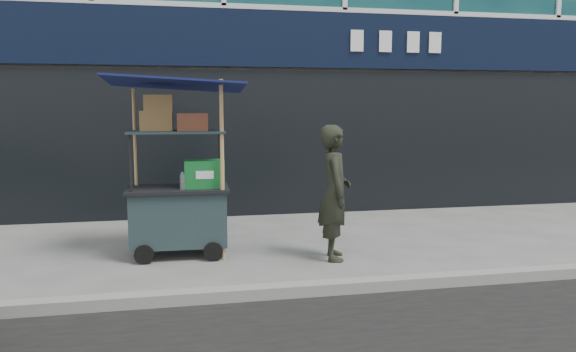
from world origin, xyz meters
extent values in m
plane|color=#60605C|center=(0.00, 0.00, 0.00)|extent=(80.00, 80.00, 0.00)
cube|color=gray|center=(0.00, -0.20, 0.06)|extent=(80.00, 0.18, 0.12)
cube|color=black|center=(0.00, 3.86, 2.90)|extent=(15.68, 0.06, 0.90)
cube|color=black|center=(0.00, 3.90, 1.20)|extent=(15.68, 0.04, 2.40)
cube|color=black|center=(-0.79, 1.56, 0.47)|extent=(1.16, 0.70, 0.66)
cylinder|color=black|center=(-1.20, 1.22, 0.11)|extent=(0.23, 0.06, 0.23)
cylinder|color=black|center=(-0.41, 1.20, 0.11)|extent=(0.23, 0.06, 0.23)
cube|color=black|center=(-0.79, 1.56, 0.82)|extent=(1.23, 0.78, 0.04)
cylinder|color=black|center=(-1.32, 1.29, 1.16)|extent=(0.03, 0.03, 0.71)
cylinder|color=black|center=(-0.29, 1.26, 1.16)|extent=(0.03, 0.03, 0.71)
cylinder|color=black|center=(-1.30, 1.86, 1.16)|extent=(0.03, 0.03, 0.71)
cylinder|color=black|center=(-0.27, 1.82, 1.16)|extent=(0.03, 0.03, 0.71)
cube|color=black|center=(-0.79, 1.56, 1.51)|extent=(1.16, 0.70, 0.03)
cylinder|color=#A07448|center=(-0.29, 1.26, 1.06)|extent=(0.05, 0.05, 2.13)
cylinder|color=#A07448|center=(-1.30, 1.86, 1.02)|extent=(0.04, 0.04, 2.03)
cube|color=#0C1543|center=(-0.79, 1.56, 2.08)|extent=(1.64, 1.19, 0.19)
cube|color=#0D561A|center=(-0.48, 1.50, 1.01)|extent=(0.48, 0.35, 0.33)
cylinder|color=silver|center=(-0.74, 1.37, 0.94)|extent=(0.06, 0.06, 0.19)
cylinder|color=blue|center=(-0.74, 1.37, 1.04)|extent=(0.03, 0.03, 0.02)
cube|color=#8F603C|center=(-1.03, 1.62, 1.64)|extent=(0.39, 0.30, 0.24)
cube|color=brown|center=(-0.61, 1.51, 1.63)|extent=(0.37, 0.28, 0.21)
cube|color=#8F603C|center=(-1.00, 1.60, 1.86)|extent=(0.34, 0.26, 0.19)
imported|color=black|center=(1.02, 1.03, 0.80)|extent=(0.48, 0.64, 1.60)
camera|label=1|loc=(-0.84, -5.29, 1.81)|focal=35.00mm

